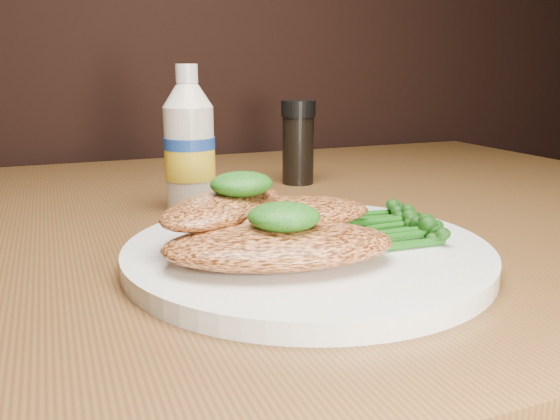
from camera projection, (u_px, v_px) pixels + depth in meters
name	position (u px, v px, depth m)	size (l,w,h in m)	color
plate	(307.00, 253.00, 0.46)	(0.29, 0.29, 0.02)	white
chicken_front	(279.00, 245.00, 0.41)	(0.17, 0.09, 0.03)	#C8753F
chicken_mid	(277.00, 214.00, 0.47)	(0.16, 0.08, 0.02)	#C8753F
chicken_back	(224.00, 207.00, 0.46)	(0.14, 0.07, 0.02)	#C8753F
pesto_front	(284.00, 217.00, 0.41)	(0.05, 0.05, 0.02)	#0A3608
pesto_back	(242.00, 184.00, 0.46)	(0.05, 0.05, 0.02)	#0A3608
broccolini_bundle	(362.00, 224.00, 0.48)	(0.15, 0.11, 0.02)	#195813
mayo_bottle	(189.00, 138.00, 0.61)	(0.05, 0.05, 0.15)	beige
pepper_grinder	(298.00, 143.00, 0.76)	(0.04, 0.04, 0.11)	black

